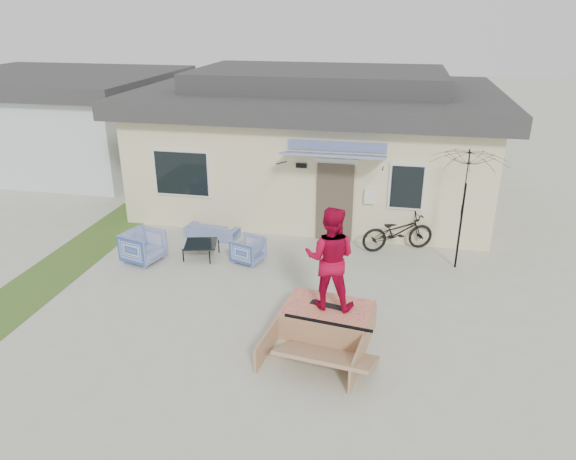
% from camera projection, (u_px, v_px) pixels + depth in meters
% --- Properties ---
extents(ground, '(90.00, 90.00, 0.00)m').
position_uv_depth(ground, '(255.00, 324.00, 10.54)').
color(ground, '#ACAF9C').
rests_on(ground, ground).
extents(grass_strip, '(1.40, 8.00, 0.01)m').
position_uv_depth(grass_strip, '(73.00, 258.00, 13.31)').
color(grass_strip, '#385A21').
rests_on(grass_strip, ground).
extents(house, '(10.80, 8.49, 4.10)m').
position_uv_depth(house, '(318.00, 138.00, 17.03)').
color(house, beige).
rests_on(house, ground).
extents(neighbor_house, '(8.60, 7.60, 3.50)m').
position_uv_depth(neighbor_house, '(59.00, 118.00, 20.86)').
color(neighbor_house, silver).
rests_on(neighbor_house, ground).
extents(loveseat, '(1.48, 0.60, 0.56)m').
position_uv_depth(loveseat, '(212.00, 228.00, 14.43)').
color(loveseat, '#224292').
rests_on(loveseat, ground).
extents(armchair_left, '(0.98, 1.02, 0.86)m').
position_uv_depth(armchair_left, '(143.00, 245.00, 13.01)').
color(armchair_left, '#224292').
rests_on(armchair_left, ground).
extents(armchair_right, '(0.80, 0.83, 0.69)m').
position_uv_depth(armchair_right, '(248.00, 249.00, 13.02)').
color(armchair_right, '#224292').
rests_on(armchair_right, ground).
extents(coffee_table, '(0.93, 0.93, 0.38)m').
position_uv_depth(coffee_table, '(201.00, 250.00, 13.32)').
color(coffee_table, black).
rests_on(coffee_table, ground).
extents(bicycle, '(1.99, 1.34, 1.21)m').
position_uv_depth(bicycle, '(398.00, 228.00, 13.58)').
color(bicycle, black).
rests_on(bicycle, ground).
extents(patio_umbrella, '(1.75, 1.61, 2.20)m').
position_uv_depth(patio_umbrella, '(464.00, 198.00, 12.20)').
color(patio_umbrella, black).
rests_on(patio_umbrella, ground).
extents(skate_ramp, '(1.91, 2.37, 0.54)m').
position_uv_depth(skate_ramp, '(327.00, 320.00, 10.18)').
color(skate_ramp, '#A37752').
rests_on(skate_ramp, ground).
extents(skateboard, '(0.75, 0.35, 0.05)m').
position_uv_depth(skateboard, '(329.00, 305.00, 10.11)').
color(skateboard, black).
rests_on(skateboard, skate_ramp).
extents(skater, '(0.99, 0.78, 1.97)m').
position_uv_depth(skater, '(330.00, 257.00, 9.73)').
color(skater, '#A6052A').
rests_on(skater, skateboard).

